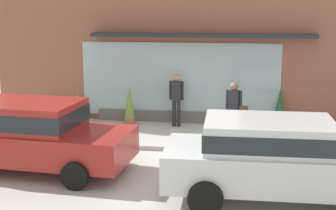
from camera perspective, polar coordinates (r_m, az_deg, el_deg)
The scene contains 12 objects.
ground_plane at distance 12.94m, azimuth 2.83°, elevation -5.24°, with size 60.00×60.00×0.00m, color #B2AFA8.
curb_strip at distance 12.73m, azimuth 2.75°, elevation -5.25°, with size 14.00×0.24×0.12m, color #B2B2AD.
storefront at distance 15.60m, azimuth 4.07°, elevation 7.20°, with size 14.00×0.81×5.21m.
fire_hydrant at distance 13.45m, azimuth 5.39°, elevation -2.70°, with size 0.39×0.35×0.87m.
pedestrian_with_handbag at distance 13.74m, azimuth 7.92°, elevation -0.19°, with size 0.64×0.31×1.66m.
pedestrian_passerby at distance 15.07m, azimuth 1.01°, elevation 1.09°, with size 0.47×0.23×1.69m.
parked_car_silver at distance 9.60m, azimuth 12.66°, elevation -5.84°, with size 4.52×2.08×1.63m.
parked_car_red at distance 11.52m, azimuth -16.01°, elevation -3.12°, with size 4.59×2.30×1.63m.
potted_plant_doorstep at distance 16.25m, azimuth -10.67°, elevation -0.25°, with size 0.49×0.49×0.96m.
potted_plant_corner_tall at distance 16.69m, azimuth -13.35°, elevation -0.35°, with size 0.45×0.45×0.66m.
potted_plant_window_right at distance 15.51m, azimuth 13.22°, elevation -0.29°, with size 0.38×0.38×1.30m.
potted_plant_trailing_edge at distance 15.46m, azimuth -4.60°, elevation -0.06°, with size 0.37×0.37×1.29m.
Camera 1 is at (1.21, -12.31, 3.78)m, focal length 51.13 mm.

